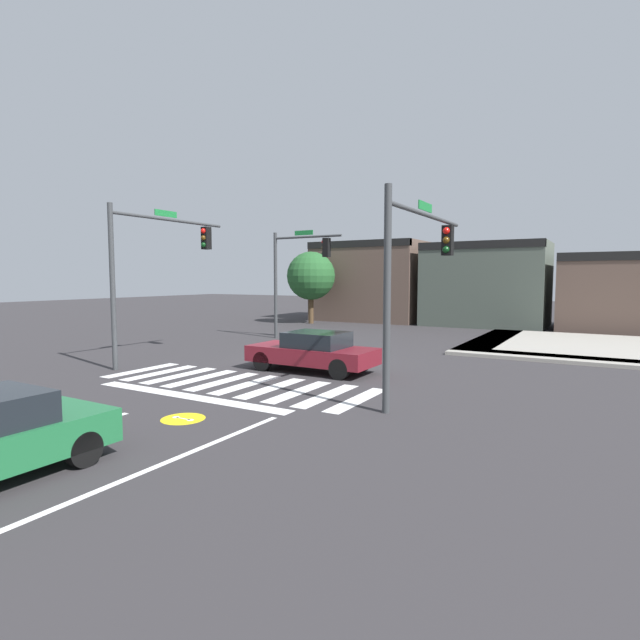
{
  "coord_description": "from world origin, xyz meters",
  "views": [
    {
      "loc": [
        9.95,
        -16.27,
        3.25
      ],
      "look_at": [
        -0.01,
        0.77,
        1.58
      ],
      "focal_mm": 27.89,
      "sensor_mm": 36.0,
      "label": 1
    }
  ],
  "objects": [
    {
      "name": "car_maroon",
      "position": [
        1.1,
        -1.6,
        0.71
      ],
      "size": [
        4.48,
        1.88,
        1.39
      ],
      "rotation": [
        0.0,
        0.0,
        3.14
      ],
      "color": "maroon",
      "rests_on": "ground_plane"
    },
    {
      "name": "storefront_row",
      "position": [
        2.56,
        18.98,
        2.73
      ],
      "size": [
        26.08,
        6.56,
        5.95
      ],
      "color": "brown",
      "rests_on": "ground_plane"
    },
    {
      "name": "traffic_signal_southeast",
      "position": [
        5.38,
        -3.01,
        3.82
      ],
      "size": [
        0.32,
        6.04,
        5.44
      ],
      "rotation": [
        0.0,
        0.0,
        1.57
      ],
      "color": "#383A3D",
      "rests_on": "ground_plane"
    },
    {
      "name": "ground_plane",
      "position": [
        0.0,
        0.0,
        0.0
      ],
      "size": [
        120.0,
        120.0,
        0.0
      ],
      "primitive_type": "plane",
      "color": "#302D30"
    },
    {
      "name": "traffic_signal_northwest",
      "position": [
        -4.24,
        5.66,
        3.94
      ],
      "size": [
        4.09,
        0.32,
        5.69
      ],
      "color": "#383A3D",
      "rests_on": "ground_plane"
    },
    {
      "name": "roadside_tree",
      "position": [
        -8.5,
        14.0,
        3.38
      ],
      "size": [
        3.43,
        3.43,
        5.12
      ],
      "color": "#4C3823",
      "rests_on": "ground_plane"
    },
    {
      "name": "crosswalk_near",
      "position": [
        0.0,
        -4.5,
        0.0
      ],
      "size": [
        8.94,
        3.05,
        0.01
      ],
      "color": "silver",
      "rests_on": "ground_plane"
    },
    {
      "name": "traffic_signal_southwest",
      "position": [
        -5.09,
        -2.84,
        4.13
      ],
      "size": [
        0.32,
        5.66,
        5.86
      ],
      "rotation": [
        0.0,
        0.0,
        1.57
      ],
      "color": "#383A3D",
      "rests_on": "ground_plane"
    },
    {
      "name": "bike_detector_marking",
      "position": [
        1.53,
        -8.16,
        0.0
      ],
      "size": [
        1.02,
        1.02,
        0.01
      ],
      "color": "yellow",
      "rests_on": "ground_plane"
    },
    {
      "name": "curb_corner_northeast",
      "position": [
        8.49,
        9.42,
        0.07
      ],
      "size": [
        10.0,
        10.6,
        0.15
      ],
      "color": "#9E998E",
      "rests_on": "ground_plane"
    }
  ]
}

